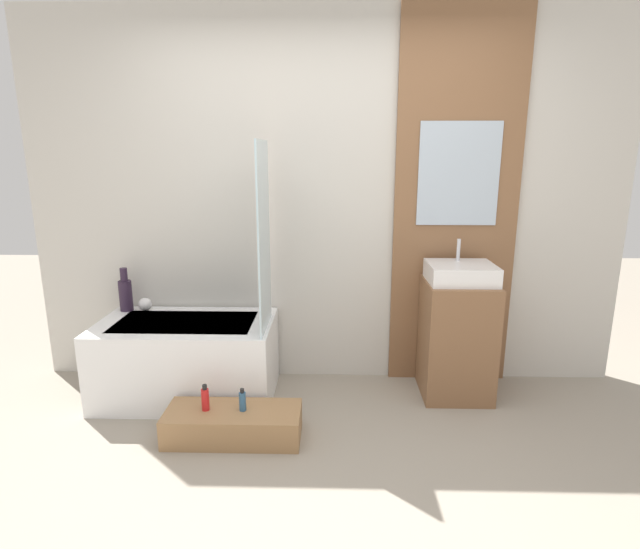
% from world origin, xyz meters
% --- Properties ---
extents(ground_plane, '(12.00, 12.00, 0.00)m').
position_xyz_m(ground_plane, '(0.00, 0.00, 0.00)').
color(ground_plane, gray).
extents(wall_tiled_back, '(4.20, 0.06, 2.60)m').
position_xyz_m(wall_tiled_back, '(0.00, 1.58, 1.30)').
color(wall_tiled_back, beige).
rests_on(wall_tiled_back, ground_plane).
extents(wall_wood_accent, '(0.85, 0.04, 2.60)m').
position_xyz_m(wall_wood_accent, '(0.90, 1.53, 1.31)').
color(wall_wood_accent, brown).
rests_on(wall_wood_accent, ground_plane).
extents(bathtub, '(1.18, 0.67, 0.54)m').
position_xyz_m(bathtub, '(-0.94, 1.19, 0.27)').
color(bathtub, white).
rests_on(bathtub, ground_plane).
extents(glass_shower_screen, '(0.01, 0.48, 1.18)m').
position_xyz_m(glass_shower_screen, '(-0.38, 1.12, 1.13)').
color(glass_shower_screen, silver).
rests_on(glass_shower_screen, bathtub).
extents(wooden_step_bench, '(0.79, 0.32, 0.18)m').
position_xyz_m(wooden_step_bench, '(-0.53, 0.67, 0.09)').
color(wooden_step_bench, '#997047').
rests_on(wooden_step_bench, ground_plane).
extents(vanity_cabinet, '(0.46, 0.46, 0.81)m').
position_xyz_m(vanity_cabinet, '(0.90, 1.28, 0.40)').
color(vanity_cabinet, brown).
rests_on(vanity_cabinet, ground_plane).
extents(sink, '(0.43, 0.37, 0.27)m').
position_xyz_m(sink, '(0.90, 1.28, 0.87)').
color(sink, white).
rests_on(sink, vanity_cabinet).
extents(vase_tall_dark, '(0.09, 0.09, 0.31)m').
position_xyz_m(vase_tall_dark, '(-1.43, 1.43, 0.66)').
color(vase_tall_dark, '#2D1E33').
rests_on(vase_tall_dark, bathtub).
extents(vase_round_light, '(0.09, 0.09, 0.09)m').
position_xyz_m(vase_round_light, '(-1.30, 1.43, 0.58)').
color(vase_round_light, white).
rests_on(vase_round_light, bathtub).
extents(bottle_soap_primary, '(0.04, 0.04, 0.16)m').
position_xyz_m(bottle_soap_primary, '(-0.69, 0.67, 0.25)').
color(bottle_soap_primary, red).
rests_on(bottle_soap_primary, wooden_step_bench).
extents(bottle_soap_secondary, '(0.04, 0.04, 0.14)m').
position_xyz_m(bottle_soap_secondary, '(-0.47, 0.67, 0.24)').
color(bottle_soap_secondary, '#2D567A').
rests_on(bottle_soap_secondary, wooden_step_bench).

